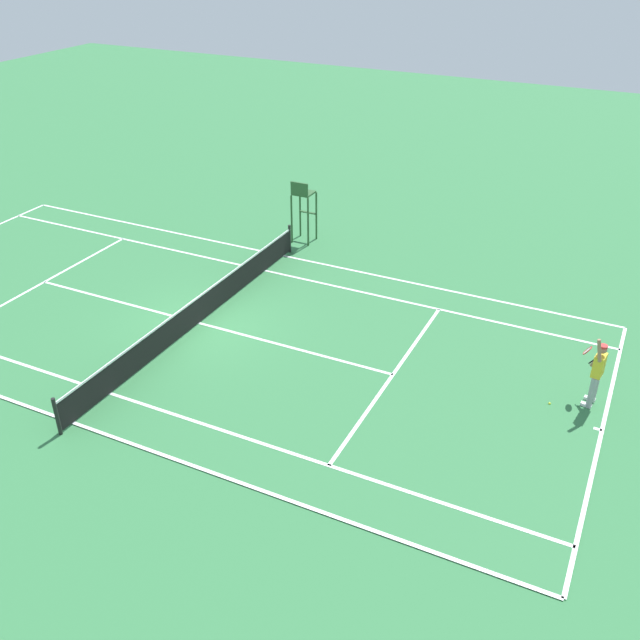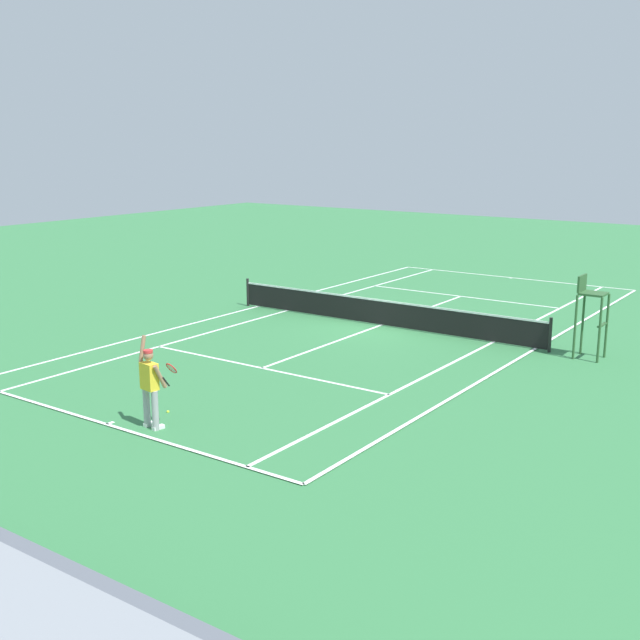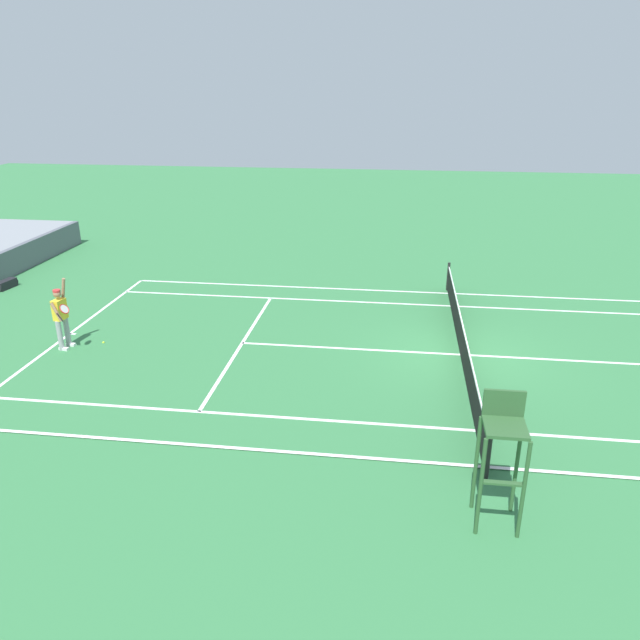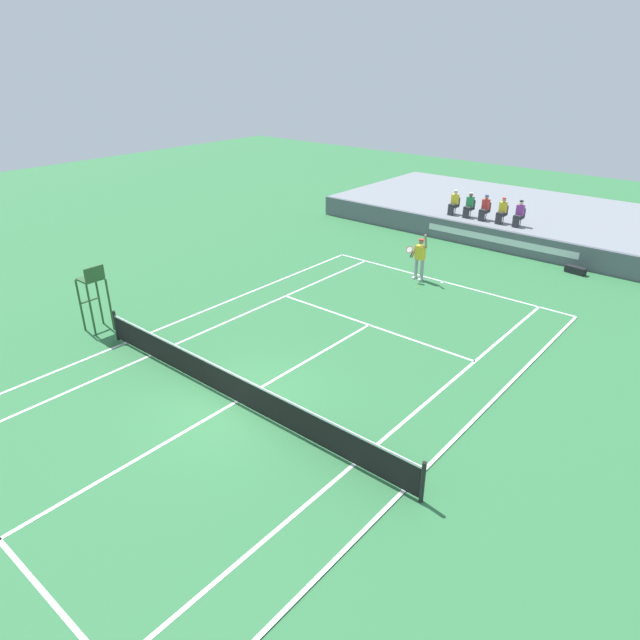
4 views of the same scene
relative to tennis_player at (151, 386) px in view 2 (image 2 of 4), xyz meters
The scene contains 6 objects.
ground_plane 11.54m from the tennis_player, 84.96° to the right, with size 80.00×80.00×0.00m, color #337542.
court 11.54m from the tennis_player, 84.96° to the right, with size 11.08×23.88×0.03m.
net 11.51m from the tennis_player, 84.96° to the right, with size 11.98×0.10×1.07m.
tennis_player is the anchor object (origin of this frame).
tennis_ball 1.42m from the tennis_player, 62.80° to the right, with size 0.07×0.07×0.07m, color #D1E533.
umpire_chair 12.96m from the tennis_player, 117.83° to the right, with size 0.77×0.77×2.44m.
Camera 2 is at (-13.56, 22.80, 6.23)m, focal length 44.35 mm.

